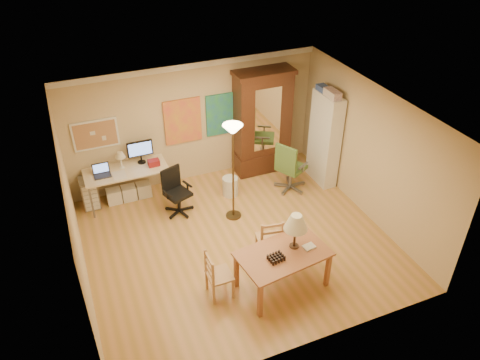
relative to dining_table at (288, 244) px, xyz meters
name	(u,v)px	position (x,y,z in m)	size (l,w,h in m)	color
floor	(238,242)	(-0.35, 1.27, -0.87)	(5.50, 5.50, 0.00)	#AD813D
crown_molding	(191,65)	(-0.35, 3.73, 1.77)	(5.50, 0.08, 0.12)	white
corkboard	(95,135)	(-2.40, 3.74, 0.63)	(0.90, 0.04, 0.62)	#A5794D
art_panel_left	(183,121)	(-0.60, 3.74, 0.58)	(0.80, 0.04, 1.00)	gold
art_panel_right	(223,114)	(0.30, 3.74, 0.58)	(0.75, 0.04, 0.95)	teal
dining_table	(288,244)	(0.00, 0.00, 0.00)	(1.57, 1.06, 1.38)	brown
ladder_chair_back	(270,240)	(0.00, 0.65, -0.44)	(0.49, 0.47, 0.92)	#A16C49
ladder_chair_left	(218,276)	(-1.14, 0.20, -0.46)	(0.39, 0.41, 0.88)	#A16C49
torchiere_lamp	(233,145)	(-0.13, 2.05, 0.79)	(0.38, 0.38, 2.07)	#47341C
computer_desk	(129,181)	(-1.93, 3.43, -0.40)	(1.68, 0.74, 1.27)	beige
office_chair_black	(178,201)	(-1.13, 2.63, -0.61)	(0.61, 0.61, 0.98)	black
office_chair_green	(290,177)	(1.36, 2.49, -0.56)	(0.72, 0.72, 1.16)	slate
drawer_cart	(90,193)	(-2.75, 3.49, -0.54)	(0.33, 0.40, 0.67)	slate
armoire	(262,128)	(1.15, 3.51, 0.18)	(1.31, 0.62, 2.41)	#331B0E
bookshelf	(325,139)	(2.20, 2.56, 0.16)	(0.31, 0.83, 2.07)	white
wastebin	(230,186)	(0.09, 2.78, -0.66)	(0.34, 0.34, 0.42)	silver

